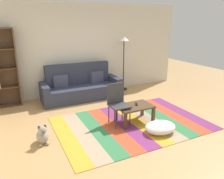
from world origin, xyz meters
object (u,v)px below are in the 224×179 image
(coffee_table, at_px, (135,108))
(pouf, at_px, (160,127))
(standing_lamp, at_px, (124,45))
(tv_remote, at_px, (136,104))
(folding_chair, at_px, (117,100))
(dog, at_px, (43,135))
(couch, at_px, (81,87))

(coffee_table, relative_size, pouf, 1.20)
(standing_lamp, bearing_deg, coffee_table, -113.22)
(tv_remote, bearing_deg, standing_lamp, 95.77)
(pouf, xyz_separation_m, folding_chair, (-0.58, 0.77, 0.42))
(coffee_table, relative_size, tv_remote, 5.26)
(coffee_table, bearing_deg, dog, -179.52)
(couch, xyz_separation_m, standing_lamp, (1.54, 0.21, 1.11))
(tv_remote, distance_m, folding_chair, 0.46)
(couch, height_order, pouf, couch)
(pouf, xyz_separation_m, tv_remote, (-0.15, 0.68, 0.29))
(standing_lamp, bearing_deg, folding_chair, -121.94)
(dog, bearing_deg, tv_remote, 1.41)
(pouf, bearing_deg, coffee_table, 108.63)
(couch, relative_size, coffee_table, 2.86)
(couch, bearing_deg, tv_remote, -72.83)
(couch, relative_size, tv_remote, 15.07)
(couch, height_order, folding_chair, couch)
(tv_remote, relative_size, folding_chair, 0.17)
(dog, distance_m, folding_chair, 1.68)
(couch, relative_size, dog, 5.69)
(couch, bearing_deg, coffee_table, -74.81)
(coffee_table, relative_size, standing_lamp, 0.45)
(pouf, distance_m, folding_chair, 1.06)
(dog, relative_size, folding_chair, 0.44)
(coffee_table, height_order, folding_chair, folding_chair)
(dog, bearing_deg, standing_lamp, 37.68)
(tv_remote, bearing_deg, pouf, -49.63)
(pouf, bearing_deg, couch, 106.02)
(couch, relative_size, folding_chair, 2.51)
(coffee_table, xyz_separation_m, pouf, (0.22, -0.65, -0.21))
(pouf, height_order, dog, dog)
(coffee_table, height_order, dog, same)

